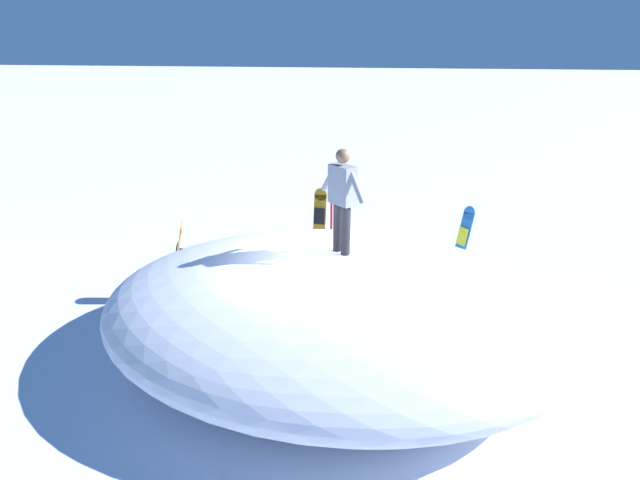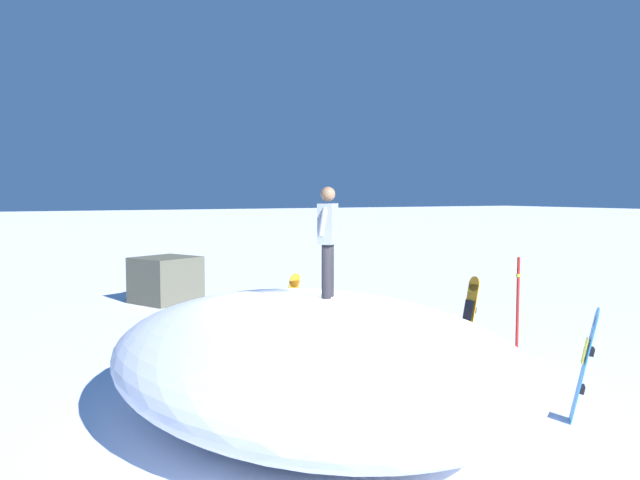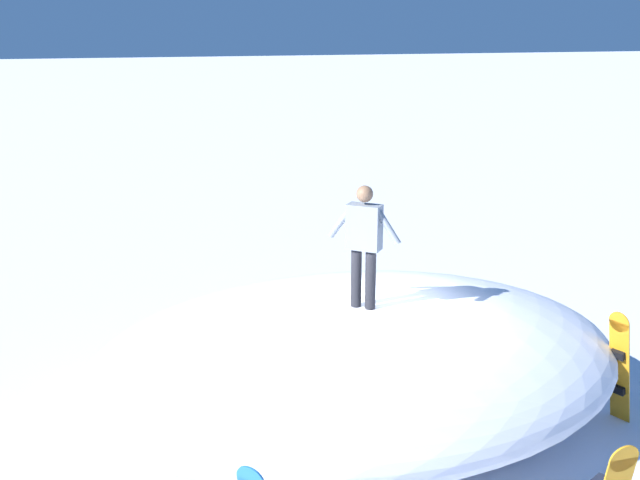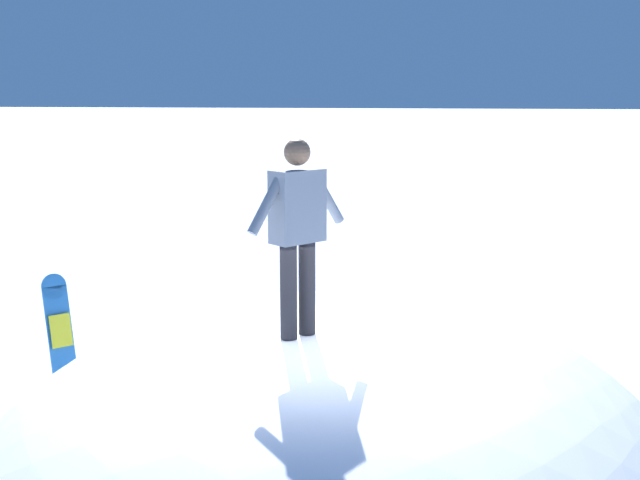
% 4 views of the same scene
% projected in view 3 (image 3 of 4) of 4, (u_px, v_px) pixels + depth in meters
% --- Properties ---
extents(ground, '(240.00, 240.00, 0.00)m').
position_uv_depth(ground, '(373.00, 421.00, 10.58)').
color(ground, white).
extents(snow_mound, '(7.55, 5.74, 1.75)m').
position_uv_depth(snow_mound, '(358.00, 359.00, 10.50)').
color(snow_mound, white).
rests_on(snow_mound, ground).
extents(snowboarder_standing, '(0.80, 0.73, 1.63)m').
position_uv_depth(snowboarder_standing, '(364.00, 239.00, 9.76)').
color(snowboarder_standing, black).
rests_on(snowboarder_standing, snow_mound).
extents(snowboard_secondary_upright, '(0.43, 0.40, 1.68)m').
position_uv_depth(snowboard_secondary_upright, '(619.00, 365.00, 10.32)').
color(snowboard_secondary_upright, orange).
rests_on(snowboard_secondary_upright, ground).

